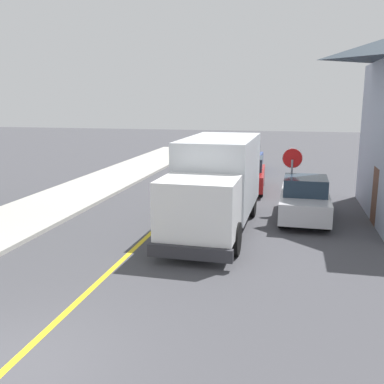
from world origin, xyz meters
TOP-DOWN VIEW (x-y plane):
  - ground_plane at (0.00, 0.00)m, footprint 120.00×120.00m
  - centre_line_yellow at (0.00, 10.00)m, footprint 0.16×56.00m
  - box_truck at (2.10, 9.16)m, footprint 2.53×7.22m
  - parked_car_near at (2.43, 16.24)m, footprint 1.99×4.48m
  - parked_car_mid at (1.80, 22.34)m, footprint 1.91×4.45m
  - parked_van_across at (5.20, 11.14)m, footprint 1.86×4.42m
  - stop_sign at (4.67, 11.95)m, footprint 0.80×0.10m

SIDE VIEW (x-z plane):
  - ground_plane at x=0.00m, z-range 0.00..0.00m
  - centre_line_yellow at x=0.00m, z-range 0.00..0.01m
  - parked_car_near at x=2.43m, z-range -0.04..1.63m
  - parked_car_mid at x=1.80m, z-range -0.04..1.63m
  - parked_van_across at x=5.20m, z-range -0.04..1.63m
  - box_truck at x=2.10m, z-range 0.17..3.37m
  - stop_sign at x=4.67m, z-range 0.53..3.18m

